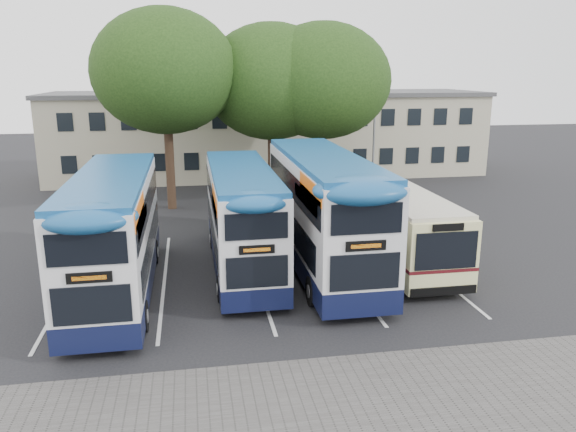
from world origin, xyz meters
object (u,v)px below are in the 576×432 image
Objects in this scene: tree_left at (165,71)px; bus_dd_left at (114,229)px; bus_dd_mid at (242,214)px; bus_single at (393,218)px; tree_right at (323,81)px; bus_dd_right at (323,207)px; lamp_post at (375,113)px; tree_mid at (271,82)px.

tree_left is 1.08× the size of bus_dd_left.
tree_left reaches higher than bus_dd_mid.
tree_right is at bearing 92.71° from bus_single.
bus_dd_right is (3.17, -0.49, 0.27)m from bus_dd_mid.
bus_dd_left is (-14.83, -15.96, -2.71)m from lamp_post.
lamp_post is at bearing 16.12° from tree_mid.
tree_mid is at bearing 106.30° from bus_single.
lamp_post reaches higher than bus_dd_mid.
tree_left is 13.92m from bus_dd_right.
bus_dd_mid is at bearing 20.21° from bus_dd_left.
tree_mid reaches higher than bus_dd_mid.
bus_dd_left is 1.05× the size of bus_dd_mid.
tree_mid is 13.42m from bus_single.
tree_left is 1.06× the size of tree_right.
lamp_post is 16.49m from bus_dd_right.
lamp_post is 14.74m from bus_single.
tree_mid is 1.05× the size of bus_single.
bus_dd_left is at bearing -169.31° from bus_single.
tree_left is 1.11× the size of bus_single.
lamp_post is 7.72m from tree_mid.
lamp_post is 0.90× the size of bus_single.
lamp_post is at bearing 47.11° from bus_dd_left.
bus_single is (-3.71, -13.86, -3.38)m from lamp_post.
tree_mid is at bearing 61.09° from bus_dd_left.
tree_right is at bearing -145.30° from lamp_post.
tree_left is (-13.23, -3.41, 2.63)m from lamp_post.
bus_dd_left reaches higher than bus_single.
bus_single is (9.52, -10.45, -6.01)m from tree_left.
bus_dd_mid is at bearing -103.82° from tree_mid.
tree_mid is (6.07, 1.34, -0.61)m from tree_left.
lamp_post is at bearing 54.52° from bus_dd_mid.
bus_single is at bearing 10.69° from bus_dd_left.
tree_left reaches higher than tree_mid.
bus_dd_left is 7.95m from bus_dd_right.
bus_dd_mid is (-2.99, -12.17, -4.84)m from tree_mid.
bus_dd_right is at bearing -8.71° from bus_dd_mid.
tree_right reaches higher than lamp_post.
bus_dd_mid is (4.68, 1.72, -0.11)m from bus_dd_left.
bus_dd_right is 3.48m from bus_single.
bus_dd_left is at bearing -171.05° from bus_dd_right.
tree_right is 1.02× the size of bus_dd_left.
tree_mid reaches higher than bus_dd_left.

